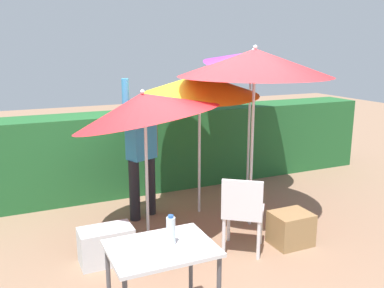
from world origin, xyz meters
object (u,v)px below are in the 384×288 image
at_px(umbrella_navy, 200,84).
at_px(cooler_box, 106,245).
at_px(chair_plastic, 243,210).
at_px(umbrella_rainbow, 255,63).
at_px(person_vendor, 141,150).
at_px(umbrella_orange, 144,106).
at_px(bottle_water, 171,231).
at_px(crate_cardboard, 291,229).
at_px(folding_table, 162,258).
at_px(umbrella_yellow, 252,60).

bearing_deg(umbrella_navy, cooler_box, -150.41).
bearing_deg(chair_plastic, umbrella_navy, 86.55).
distance_m(umbrella_rainbow, chair_plastic, 1.75).
height_order(person_vendor, cooler_box, person_vendor).
bearing_deg(umbrella_orange, bottle_water, -101.76).
distance_m(crate_cardboard, folding_table, 2.18).
height_order(umbrella_orange, umbrella_yellow, umbrella_yellow).
distance_m(cooler_box, folding_table, 1.46).
bearing_deg(umbrella_orange, umbrella_rainbow, -5.92).
relative_size(umbrella_navy, cooler_box, 3.52).
distance_m(chair_plastic, cooler_box, 1.53).
distance_m(person_vendor, crate_cardboard, 2.12).
distance_m(chair_plastic, folding_table, 1.62).
distance_m(umbrella_navy, crate_cardboard, 2.14).
xyz_separation_m(umbrella_orange, folding_table, (-0.44, -1.72, -0.92)).
height_order(umbrella_orange, crate_cardboard, umbrella_orange).
bearing_deg(person_vendor, crate_cardboard, -48.25).
bearing_deg(umbrella_orange, crate_cardboard, -28.80).
distance_m(person_vendor, bottle_water, 2.44).
distance_m(umbrella_orange, umbrella_navy, 1.08).
xyz_separation_m(crate_cardboard, bottle_water, (-1.84, -0.89, 0.71)).
relative_size(umbrella_rainbow, folding_table, 2.85).
bearing_deg(umbrella_navy, crate_cardboard, -67.60).
relative_size(umbrella_rainbow, umbrella_navy, 1.15).
bearing_deg(umbrella_navy, chair_plastic, -93.45).
bearing_deg(folding_table, umbrella_navy, 58.24).
xyz_separation_m(umbrella_yellow, folding_table, (-2.41, -2.62, -1.37)).
distance_m(person_vendor, folding_table, 2.47).
bearing_deg(bottle_water, chair_plastic, 37.95).
bearing_deg(cooler_box, umbrella_navy, 29.59).
distance_m(cooler_box, bottle_water, 1.55).
distance_m(umbrella_rainbow, umbrella_navy, 0.82).
relative_size(cooler_box, bottle_water, 2.35).
relative_size(umbrella_orange, bottle_water, 8.33).
distance_m(umbrella_rainbow, umbrella_yellow, 1.22).
height_order(umbrella_navy, person_vendor, umbrella_navy).
distance_m(umbrella_orange, crate_cardboard, 2.21).
distance_m(umbrella_rainbow, crate_cardboard, 2.00).
distance_m(umbrella_navy, person_vendor, 1.16).
distance_m(cooler_box, crate_cardboard, 2.11).
bearing_deg(chair_plastic, umbrella_orange, 138.72).
relative_size(umbrella_rainbow, crate_cardboard, 5.07).
bearing_deg(umbrella_rainbow, umbrella_navy, 122.29).
distance_m(umbrella_rainbow, cooler_box, 2.70).
xyz_separation_m(person_vendor, chair_plastic, (0.70, -1.43, -0.42)).
height_order(umbrella_rainbow, umbrella_yellow, umbrella_yellow).
bearing_deg(chair_plastic, bottle_water, -142.05).
bearing_deg(umbrella_yellow, person_vendor, -172.50).
height_order(cooler_box, folding_table, folding_table).
bearing_deg(umbrella_rainbow, crate_cardboard, -78.61).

